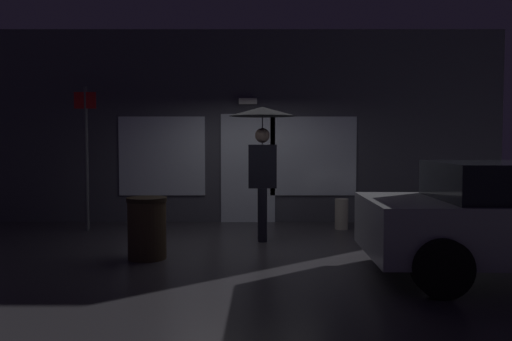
# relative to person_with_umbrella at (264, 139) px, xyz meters

# --- Properties ---
(ground_plane) EXTENTS (18.00, 18.00, 0.00)m
(ground_plane) POSITION_rel_person_with_umbrella_xyz_m (-0.27, -0.17, -1.69)
(ground_plane) COLOR #38353A
(building_facade) EXTENTS (10.33, 0.48, 3.90)m
(building_facade) POSITION_rel_person_with_umbrella_xyz_m (-0.27, 2.17, 0.24)
(building_facade) COLOR #4C4C56
(building_facade) RESTS_ON ground
(person_with_umbrella) EXTENTS (1.11, 1.11, 2.22)m
(person_with_umbrella) POSITION_rel_person_with_umbrella_xyz_m (0.00, 0.00, 0.00)
(person_with_umbrella) COLOR black
(person_with_umbrella) RESTS_ON ground
(street_sign_post) EXTENTS (0.40, 0.07, 2.65)m
(street_sign_post) POSITION_rel_person_with_umbrella_xyz_m (-3.23, 1.00, -0.20)
(street_sign_post) COLOR #595B60
(street_sign_post) RESTS_ON ground
(sidewalk_bollard) EXTENTS (0.25, 0.25, 0.57)m
(sidewalk_bollard) POSITION_rel_person_with_umbrella_xyz_m (1.50, 1.14, -1.40)
(sidewalk_bollard) COLOR #B2A899
(sidewalk_bollard) RESTS_ON ground
(trash_bin) EXTENTS (0.56, 0.56, 0.87)m
(trash_bin) POSITION_rel_person_with_umbrella_xyz_m (-1.64, -1.35, -1.25)
(trash_bin) COLOR #473823
(trash_bin) RESTS_ON ground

